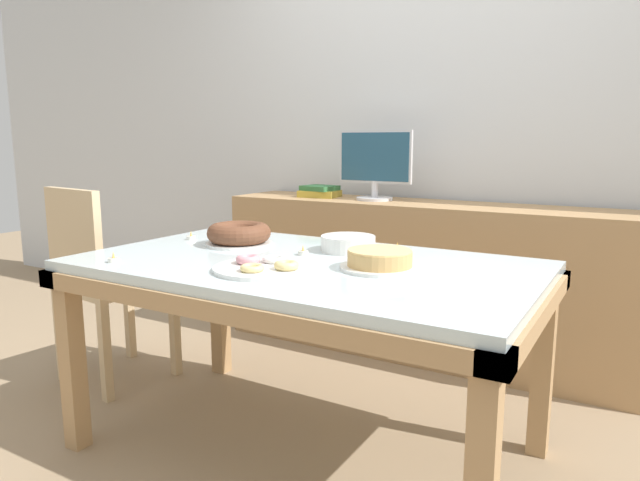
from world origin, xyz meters
name	(u,v)px	position (x,y,z in m)	size (l,w,h in m)	color
ground_plane	(305,449)	(0.00, 0.00, 0.00)	(12.00, 12.00, 0.00)	#997F60
wall_back	(443,113)	(0.00, 1.47, 1.30)	(8.00, 0.10, 2.60)	silver
dining_table	(305,284)	(0.00, 0.00, 0.64)	(1.64, 0.96, 0.73)	silver
chair	(100,276)	(-1.15, 0.04, 0.52)	(0.47, 0.47, 0.94)	#D1B284
sideboard	(419,279)	(0.00, 1.17, 0.41)	(2.19, 0.44, 0.83)	tan
computer_monitor	(375,165)	(-0.27, 1.17, 1.02)	(0.42, 0.20, 0.38)	silver
book_stack	(320,192)	(-0.62, 1.17, 0.86)	(0.23, 0.19, 0.07)	#B29933
cake_chocolate_round	(380,260)	(0.29, 0.01, 0.76)	(0.27, 0.27, 0.07)	white
cake_golden_bundt	(239,234)	(-0.39, 0.13, 0.77)	(0.27, 0.27, 0.09)	white
pastry_platter	(264,267)	(-0.03, -0.20, 0.74)	(0.33, 0.33, 0.04)	white
plate_stack	(348,243)	(0.05, 0.24, 0.76)	(0.21, 0.21, 0.06)	white
tealight_centre	(397,249)	(0.21, 0.33, 0.74)	(0.04, 0.04, 0.04)	silver
tealight_left_edge	(303,252)	(-0.06, 0.09, 0.74)	(0.04, 0.04, 0.04)	silver
tealight_right_edge	(114,259)	(-0.56, -0.36, 0.74)	(0.04, 0.04, 0.04)	silver
tealight_near_front	(191,237)	(-0.65, 0.12, 0.74)	(0.04, 0.04, 0.04)	silver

